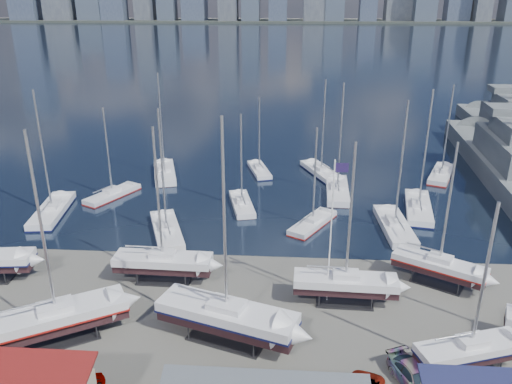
{
  "coord_description": "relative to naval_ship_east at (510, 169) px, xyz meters",
  "views": [
    {
      "loc": [
        1.08,
        -46.4,
        25.31
      ],
      "look_at": [
        -2.65,
        8.0,
        4.14
      ],
      "focal_mm": 35.0,
      "sensor_mm": 36.0,
      "label": 1
    }
  ],
  "objects": [
    {
      "name": "flagpole",
      "position": [
        -29.13,
        -34.27,
        6.06
      ],
      "size": [
        1.17,
        0.12,
        13.29
      ],
      "color": "white",
      "rests_on": "ground"
    },
    {
      "name": "sailboat_moored_0",
      "position": [
        -62.4,
        -17.2,
        -1.37
      ],
      "size": [
        4.54,
        11.25,
        16.34
      ],
      "rotation": [
        0.0,
        0.0,
        1.71
      ],
      "color": "black",
      "rests_on": "water"
    },
    {
      "name": "naval_ship_east",
      "position": [
        0.0,
        0.0,
        0.0
      ],
      "size": [
        13.24,
        53.95,
        18.81
      ],
      "rotation": [
        0.0,
        0.0,
        1.48
      ],
      "color": "slate",
      "rests_on": "water"
    },
    {
      "name": "sailboat_moored_11",
      "position": [
        -9.77,
        0.42,
        -1.37
      ],
      "size": [
        6.34,
        10.07,
        14.61
      ],
      "rotation": [
        0.0,
        0.0,
        1.17
      ],
      "color": "black",
      "rests_on": "water"
    },
    {
      "name": "sailboat_cradle_2",
      "position": [
        -44.6,
        -31.83,
        0.36
      ],
      "size": [
        9.29,
        2.82,
        15.13
      ],
      "rotation": [
        0.0,
        0.0,
        -0.03
      ],
      "color": "#2D2D33",
      "rests_on": "ground"
    },
    {
      "name": "naval_ship_west",
      "position": [
        8.0,
        22.36,
        -0.01
      ],
      "size": [
        10.23,
        46.42,
        18.14
      ],
      "rotation": [
        0.0,
        0.0,
        1.51
      ],
      "color": "slate",
      "rests_on": "water"
    },
    {
      "name": "sailboat_cradle_3",
      "position": [
        -37.47,
        -40.23,
        0.5
      ],
      "size": [
        11.69,
        6.59,
        18.05
      ],
      "rotation": [
        0.0,
        0.0,
        -0.33
      ],
      "color": "#2D2D33",
      "rests_on": "ground"
    },
    {
      "name": "sailboat_moored_5",
      "position": [
        -37.48,
        0.67,
        -1.37
      ],
      "size": [
        4.48,
        8.56,
        12.33
      ],
      "rotation": [
        0.0,
        0.0,
        1.85
      ],
      "color": "black",
      "rests_on": "water"
    },
    {
      "name": "water",
      "position": [
        -34.03,
        273.64,
        -1.82
      ],
      "size": [
        1400.0,
        600.0,
        0.4
      ],
      "primitive_type": "cube",
      "color": "#182237",
      "rests_on": "ground"
    },
    {
      "name": "sailboat_moored_3",
      "position": [
        -46.71,
        -21.88,
        -1.37
      ],
      "size": [
        6.23,
        10.59,
        15.29
      ],
      "rotation": [
        0.0,
        0.0,
        1.92
      ],
      "color": "black",
      "rests_on": "water"
    },
    {
      "name": "sailboat_moored_1",
      "position": [
        -56.81,
        -10.99,
        -1.37
      ],
      "size": [
        6.08,
        8.76,
        12.87
      ],
      "rotation": [
        0.0,
        0.0,
        1.1
      ],
      "color": "black",
      "rests_on": "water"
    },
    {
      "name": "sailboat_moored_8",
      "position": [
        -27.9,
        0.35,
        -1.37
      ],
      "size": [
        6.49,
        10.46,
        15.17
      ],
      "rotation": [
        0.0,
        0.0,
        1.96
      ],
      "color": "black",
      "rests_on": "water"
    },
    {
      "name": "sailboat_cradle_1",
      "position": [
        -50.67,
        -41.24,
        0.46
      ],
      "size": [
        10.69,
        8.05,
        17.15
      ],
      "rotation": [
        0.0,
        0.0,
        0.54
      ],
      "color": "#2D2D33",
      "rests_on": "ground"
    },
    {
      "name": "sailboat_moored_4",
      "position": [
        -38.87,
        -13.26,
        -1.35
      ],
      "size": [
        4.29,
        8.83,
        12.85
      ],
      "rotation": [
        0.0,
        0.0,
        1.8
      ],
      "color": "black",
      "rests_on": "water"
    },
    {
      "name": "sailboat_cradle_6",
      "position": [
        -18.63,
        -30.7,
        0.29
      ],
      "size": [
        8.56,
        6.42,
        13.96
      ],
      "rotation": [
        0.0,
        0.0,
        -0.54
      ],
      "color": "#2D2D33",
      "rests_on": "ground"
    },
    {
      "name": "sailboat_moored_7",
      "position": [
        -26.1,
        -7.67,
        -1.35
      ],
      "size": [
        3.49,
        10.72,
        15.99
      ],
      "rotation": [
        0.0,
        0.0,
        1.52
      ],
      "color": "black",
      "rests_on": "water"
    },
    {
      "name": "car_d",
      "position": [
        -23.72,
        -44.49,
        -0.93
      ],
      "size": [
        3.97,
        5.54,
        1.49
      ],
      "primitive_type": "imported",
      "rotation": [
        0.0,
        0.0,
        0.41
      ],
      "color": "gray",
      "rests_on": "ground"
    },
    {
      "name": "sailboat_moored_2",
      "position": [
        -51.82,
        -1.84,
        -1.35
      ],
      "size": [
        5.84,
        11.16,
        16.23
      ],
      "rotation": [
        0.0,
        0.0,
        1.85
      ],
      "color": "black",
      "rests_on": "water"
    },
    {
      "name": "far_shore",
      "position": [
        -34.03,
        533.64,
        -0.57
      ],
      "size": [
        1400.0,
        80.0,
        2.2
      ],
      "primitive_type": "cube",
      "color": "#2D332D",
      "rests_on": "ground"
    },
    {
      "name": "sailboat_cradle_4",
      "position": [
        -27.71,
        -34.43,
        0.34
      ],
      "size": [
        9.11,
        2.85,
        14.83
      ],
      "rotation": [
        0.0,
        0.0,
        -0.04
      ],
      "color": "#2D2D33",
      "rests_on": "ground"
    },
    {
      "name": "sailboat_moored_9",
      "position": [
        -20.39,
        -18.89,
        -1.35
      ],
      "size": [
        3.47,
        10.71,
        15.98
      ],
      "rotation": [
        0.0,
        0.0,
        1.62
      ],
      "color": "black",
      "rests_on": "water"
    },
    {
      "name": "sailboat_cradle_5",
      "position": [
        -19.64,
        -42.72,
        0.26
      ],
      "size": [
        8.44,
        4.7,
        13.36
      ],
      "rotation": [
        0.0,
        0.0,
        0.32
      ],
      "color": "#2D2D33",
      "rests_on": "ground"
    },
    {
      "name": "ground",
      "position": [
        -34.03,
        -36.36,
        -1.67
      ],
      "size": [
        1400.0,
        1400.0,
        0.0
      ],
      "primitive_type": "plane",
      "color": "#605E59",
      "rests_on": "ground"
    },
    {
      "name": "sailboat_moored_10",
      "position": [
        -16.34,
        -13.17,
        -1.37
      ],
      "size": [
        4.83,
        11.22,
        16.23
      ],
      "rotation": [
        0.0,
        0.0,
        1.4
      ],
      "color": "black",
      "rests_on": "water"
    },
    {
      "name": "sailboat_moored_6",
      "position": [
        -29.89,
        -18.46,
        -1.37
      ],
      "size": [
        6.26,
        8.45,
        12.57
      ],
      "rotation": [
        0.0,
        0.0,
        1.04
      ],
      "color": "black",
      "rests_on": "water"
    }
  ]
}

